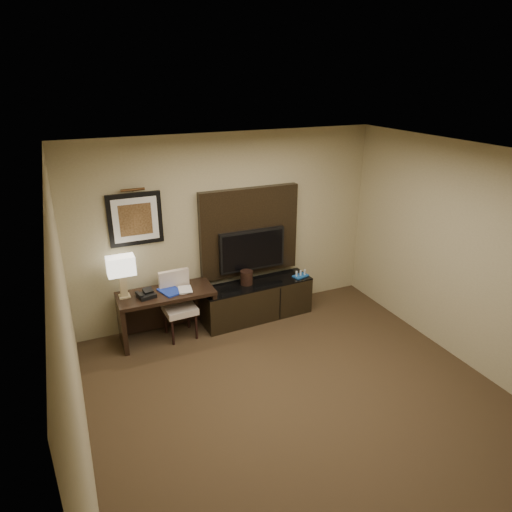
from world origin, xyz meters
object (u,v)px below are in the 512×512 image
tv (252,250)px  table_lamp (122,276)px  desk_phone (146,293)px  credenza (257,300)px  ice_bucket (247,278)px  minibar_tray (301,274)px  desk (167,315)px  desk_chair (180,308)px

tv → table_lamp: bearing=-176.7°
tv → desk_phone: tv is taller
tv → desk_phone: (-1.61, -0.23, -0.28)m
tv → credenza: bearing=-91.0°
ice_bucket → table_lamp: bearing=178.4°
tv → minibar_tray: (0.69, -0.24, -0.41)m
desk_phone → minibar_tray: desk_phone is taller
desk → ice_bucket: 1.24m
desk → credenza: bearing=0.3°
desk_phone → ice_bucket: (1.46, 0.08, -0.07)m
table_lamp → ice_bucket: table_lamp is taller
desk_chair → desk_phone: (-0.43, 0.01, 0.31)m
ice_bucket → minibar_tray: size_ratio=0.88×
tv → table_lamp: size_ratio=1.68×
credenza → tv: (0.00, 0.19, 0.74)m
credenza → ice_bucket: size_ratio=8.10×
table_lamp → ice_bucket: bearing=-1.6°
tv → desk_chair: tv is taller
desk_phone → minibar_tray: size_ratio=0.93×
credenza → table_lamp: (-1.87, 0.08, 0.70)m
credenza → ice_bucket: 0.42m
desk → minibar_tray: bearing=-1.2°
minibar_tray → desk: bearing=178.5°
credenza → desk_chair: 1.19m
credenza → tv: size_ratio=1.65×
desk_chair → tv: bearing=8.6°
desk_chair → table_lamp: (-0.69, 0.14, 0.55)m
credenza → desk_phone: desk_phone is taller
desk_phone → tv: bearing=-4.7°
desk → credenza: desk is taller
desk → desk_phone: (-0.26, -0.04, 0.40)m
desk → desk_phone: size_ratio=6.00×
tv → ice_bucket: bearing=-134.7°
minibar_tray → desk_chair: bearing=-179.9°
desk_chair → desk_phone: desk_chair is taller
desk → desk_chair: (0.16, -0.06, 0.09)m
desk_phone → credenza: bearing=-11.4°
minibar_tray → credenza: bearing=175.6°
tv → ice_bucket: 0.41m
desk → tv: 1.52m
desk_phone → minibar_tray: 2.31m
tv → desk_chair: 1.34m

